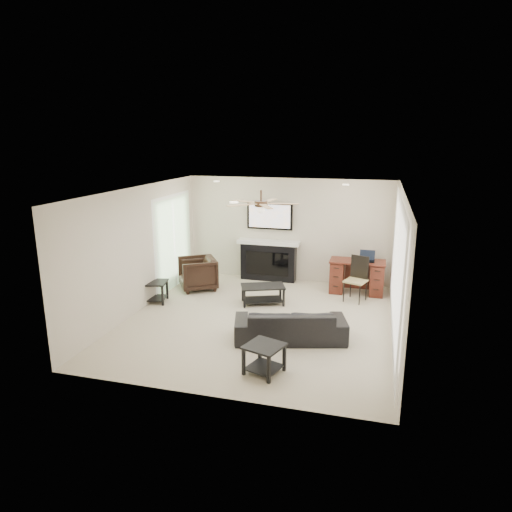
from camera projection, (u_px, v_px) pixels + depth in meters
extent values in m
plane|color=beige|center=(259.00, 320.00, 8.79)|extent=(5.50, 5.50, 0.00)
cube|color=white|center=(260.00, 191.00, 8.16)|extent=(5.00, 5.50, 0.04)
cube|color=beige|center=(288.00, 230.00, 11.04)|extent=(5.00, 0.04, 2.50)
cube|color=beige|center=(205.00, 310.00, 5.91)|extent=(5.00, 0.04, 2.50)
cube|color=beige|center=(139.00, 250.00, 9.11)|extent=(0.04, 5.50, 2.50)
cube|color=beige|center=(400.00, 268.00, 7.84)|extent=(0.04, 5.50, 2.50)
cube|color=white|center=(397.00, 267.00, 7.95)|extent=(0.04, 5.10, 2.40)
cube|color=#93BC89|center=(174.00, 243.00, 10.60)|extent=(0.04, 1.80, 2.10)
cylinder|color=#382619|center=(261.00, 204.00, 8.32)|extent=(1.40, 1.40, 0.30)
imported|color=black|center=(290.00, 324.00, 7.90)|extent=(2.05, 1.23, 0.56)
imported|color=black|center=(198.00, 273.00, 10.54)|extent=(1.12, 1.11, 0.75)
cube|color=black|center=(263.00, 295.00, 9.64)|extent=(1.02, 0.80, 0.40)
cube|color=black|center=(264.00, 359.00, 6.78)|extent=(0.66, 0.66, 0.45)
cube|color=black|center=(155.00, 292.00, 9.74)|extent=(0.60, 0.60, 0.45)
cube|color=black|center=(268.00, 242.00, 11.08)|extent=(1.52, 0.34, 1.91)
cube|color=#3F180F|center=(357.00, 277.00, 10.27)|extent=(1.22, 0.56, 0.76)
cube|color=black|center=(356.00, 279.00, 9.73)|extent=(0.54, 0.56, 0.97)
cube|color=black|center=(367.00, 256.00, 10.07)|extent=(0.33, 0.24, 0.23)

